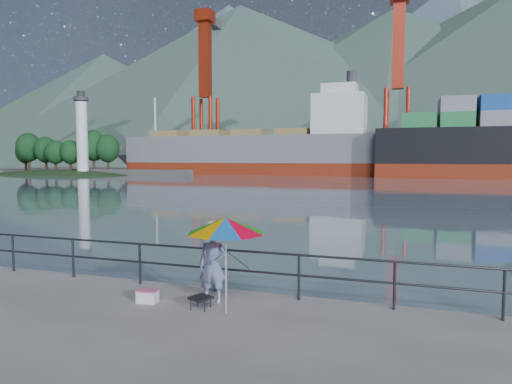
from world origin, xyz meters
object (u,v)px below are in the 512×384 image
Objects in this scene: bulk_carrier at (264,151)px; cooler_bag at (148,297)px; fisherman at (213,265)px; beach_umbrella at (226,226)px.

cooler_bag is at bearing -74.42° from bulk_carrier.
bulk_carrier reaches higher than fisherman.
beach_umbrella is 0.04× the size of bulk_carrier.
fisherman is at bearing -73.36° from bulk_carrier.
bulk_carrier reaches higher than beach_umbrella.
bulk_carrier is at bearing 99.62° from cooler_bag.
bulk_carrier is at bearing 93.19° from fisherman.
fisherman is 3.83× the size of cooler_bag.
beach_umbrella is at bearing -8.79° from cooler_bag.
fisherman is at bearing 14.09° from cooler_bag.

